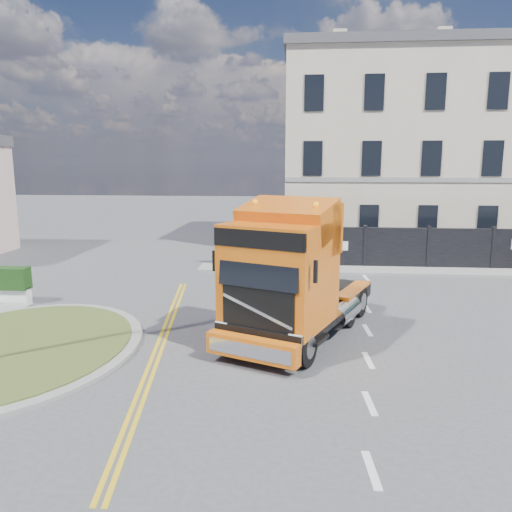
# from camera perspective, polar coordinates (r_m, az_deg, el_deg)

# --- Properties ---
(ground) EXTENTS (120.00, 120.00, 0.00)m
(ground) POSITION_cam_1_polar(r_m,az_deg,el_deg) (16.20, 1.92, -7.74)
(ground) COLOR #424244
(ground) RESTS_ON ground
(traffic_island) EXTENTS (6.80, 6.80, 0.17)m
(traffic_island) POSITION_cam_1_polar(r_m,az_deg,el_deg) (15.45, -26.07, -9.47)
(traffic_island) COLOR gray
(traffic_island) RESTS_ON ground
(hoarding_fence) EXTENTS (18.80, 0.25, 2.00)m
(hoarding_fence) POSITION_cam_1_polar(r_m,az_deg,el_deg) (25.35, 18.05, 0.82)
(hoarding_fence) COLOR black
(hoarding_fence) RESTS_ON ground
(georgian_building) EXTENTS (12.30, 10.30, 12.80)m
(georgian_building) POSITION_cam_1_polar(r_m,az_deg,el_deg) (32.27, 14.59, 11.53)
(georgian_building) COLOR beige
(georgian_building) RESTS_ON ground
(pavement_far) EXTENTS (20.00, 1.60, 0.12)m
(pavement_far) POSITION_cam_1_polar(r_m,az_deg,el_deg) (24.54, 17.13, -1.68)
(pavement_far) COLOR gray
(pavement_far) RESTS_ON ground
(truck) EXTENTS (4.87, 7.12, 4.01)m
(truck) POSITION_cam_1_polar(r_m,az_deg,el_deg) (14.17, 3.83, -2.90)
(truck) COLOR black
(truck) RESTS_ON ground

